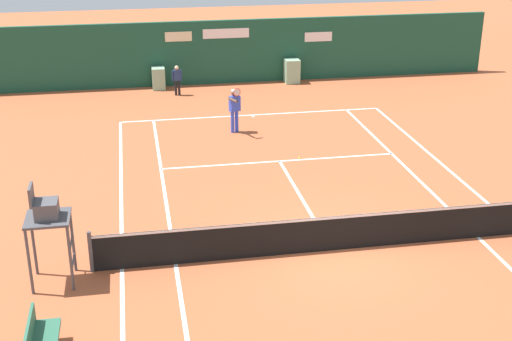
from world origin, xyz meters
The scene contains 8 objects.
ground_plane centered at (0.00, 0.58, 0.00)m, with size 80.00×80.00×0.01m.
tennis_net centered at (0.00, 0.00, 0.51)m, with size 12.10×0.10×1.07m.
sponsor_back_wall centered at (0.00, 16.97, 1.44)m, with size 25.00×1.02×2.96m.
umpire_chair centered at (-6.86, -0.32, 1.68)m, with size 1.00×1.00×2.48m.
player_bench centered at (-6.85, -3.26, 0.51)m, with size 0.54×1.34×0.88m.
player_on_baseline centered at (-1.03, 9.69, 1.00)m, with size 0.51×0.85×1.88m.
ball_kid_right_post centered at (-2.76, 15.23, 0.77)m, with size 0.45×0.20×1.34m.
tennis_ball_mid_court centered at (0.71, 6.49, 0.03)m, with size 0.07×0.07×0.07m, color #CCE033.
Camera 1 is at (-4.77, -15.23, 8.58)m, focal length 49.18 mm.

